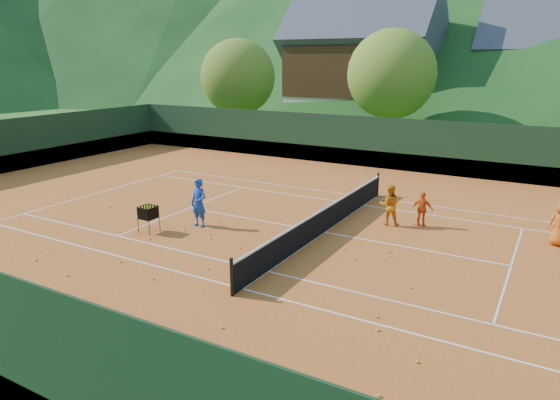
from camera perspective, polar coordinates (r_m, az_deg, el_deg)
The scene contains 42 objects.
ground at distance 18.71m, azimuth 5.08°, elevation -3.74°, with size 400.00×400.00×0.00m, color #2C531A.
clay_court at distance 18.70m, azimuth 5.08°, elevation -3.71°, with size 40.00×24.00×0.02m, color #B3541D.
coach at distance 19.26m, azimuth -9.25°, elevation -0.33°, with size 0.68×0.45×1.87m, color #1841A2.
student_a at distance 19.69m, azimuth 12.41°, elevation -0.56°, with size 0.77×0.60×1.59m, color orange.
student_b at distance 19.86m, azimuth 15.95°, elevation -1.04°, with size 0.79×0.33×1.35m, color #EE5515.
tennis_ball_0 at distance 12.42m, azimuth 11.12°, elevation -14.36°, with size 0.07×0.07×0.07m, color #C9EA27.
tennis_ball_1 at distance 18.08m, azimuth -7.94°, elevation -4.35°, with size 0.07×0.07×0.07m, color #C9EA27.
tennis_ball_2 at distance 17.83m, azimuth -26.09°, elevation -6.18°, with size 0.07×0.07×0.07m, color #C9EA27.
tennis_ball_3 at distance 18.83m, azimuth -25.07°, elevation -4.93°, with size 0.07×0.07×0.07m, color #C9EA27.
tennis_ball_4 at distance 19.83m, azimuth -7.06°, elevation -2.49°, with size 0.07×0.07×0.07m, color #C9EA27.
tennis_ball_5 at distance 18.52m, azimuth -14.65°, elevation -4.24°, with size 0.07×0.07×0.07m, color #C9EA27.
tennis_ball_6 at distance 15.86m, azimuth -25.64°, elevation -8.80°, with size 0.07×0.07×0.07m, color #C9EA27.
tennis_ball_7 at distance 15.57m, azimuth -8.27°, elevation -7.76°, with size 0.07×0.07×0.07m, color #C9EA27.
tennis_ball_8 at distance 12.69m, azimuth -18.00°, elevation -14.19°, with size 0.07×0.07×0.07m, color #C9EA27.
tennis_ball_9 at distance 16.69m, azimuth -17.76°, elevation -6.74°, with size 0.07×0.07×0.07m, color #C9EA27.
tennis_ball_10 at distance 17.11m, azimuth -4.59°, elevation -5.44°, with size 0.07×0.07×0.07m, color #C9EA27.
tennis_ball_11 at distance 16.81m, azimuth 12.49°, elevation -6.18°, with size 0.07×0.07×0.07m, color #C9EA27.
tennis_ball_12 at distance 19.16m, azimuth -10.90°, elevation -3.32°, with size 0.07×0.07×0.07m, color #C9EA27.
tennis_ball_13 at distance 19.47m, azimuth -17.80°, elevation -3.50°, with size 0.07×0.07×0.07m, color #C9EA27.
tennis_ball_14 at distance 16.22m, azimuth -23.11°, elevation -7.94°, with size 0.07×0.07×0.07m, color #C9EA27.
tennis_ball_15 at distance 12.97m, azimuth 11.00°, elevation -12.96°, with size 0.07×0.07×0.07m, color #C9EA27.
tennis_ball_16 at distance 14.71m, azimuth 14.80°, elevation -9.60°, with size 0.07×0.07×0.07m, color #C9EA27.
tennis_ball_17 at distance 22.92m, azimuth -18.85°, elevation -0.72°, with size 0.07×0.07×0.07m, color #C9EA27.
tennis_ball_18 at distance 10.38m, azimuth 11.25°, elevation -21.07°, with size 0.07×0.07×0.07m, color #C9EA27.
tennis_ball_19 at distance 17.09m, azimuth 7.46°, elevation -5.54°, with size 0.07×0.07×0.07m, color #C9EA27.
tennis_ball_20 at distance 12.38m, azimuth -6.61°, elevation -14.24°, with size 0.07×0.07×0.07m, color #C9EA27.
tennis_ball_21 at distance 16.31m, azimuth 8.42°, elevation -6.65°, with size 0.07×0.07×0.07m, color #C9EA27.
tennis_ball_22 at distance 15.19m, azimuth -14.26°, elevation -8.72°, with size 0.07×0.07×0.07m, color #C9EA27.
tennis_ball_23 at distance 11.49m, azimuth 15.40°, elevation -17.37°, with size 0.07×0.07×0.07m, color #C9EA27.
tennis_ball_24 at distance 17.08m, azimuth 12.35°, elevation -5.80°, with size 0.07×0.07×0.07m, color #C9EA27.
tennis_ball_25 at distance 18.48m, azimuth -7.99°, elevation -3.91°, with size 0.07×0.07×0.07m, color #C9EA27.
tennis_ball_26 at distance 23.11m, azimuth -16.71°, elevation -0.40°, with size 0.07×0.07×0.07m, color #C9EA27.
tennis_ball_28 at distance 12.20m, azimuth -17.84°, elevation -15.45°, with size 0.07×0.07×0.07m, color #C9EA27.
tennis_ball_29 at distance 15.37m, azimuth -24.75°, elevation -9.47°, with size 0.07×0.07×0.07m, color #C9EA27.
court_lines at distance 18.70m, azimuth 5.08°, elevation -3.67°, with size 23.83×11.03×0.00m.
tennis_net at distance 18.54m, azimuth 5.12°, elevation -2.22°, with size 0.10×12.07×1.10m.
perimeter_fence at distance 18.32m, azimuth 5.17°, elevation 0.00°, with size 40.40×24.24×3.00m.
ball_hopper at distance 19.04m, azimuth -14.84°, elevation -1.44°, with size 0.57×0.57×1.00m.
chalet_left at distance 49.21m, azimuth 9.40°, elevation 14.89°, with size 13.80×9.93×12.92m.
chalet_mid at distance 50.12m, azimuth 28.91°, elevation 12.46°, with size 12.65×8.82×11.45m.
tree_a at distance 41.28m, azimuth -4.83°, elevation 13.83°, with size 6.00×6.00×7.88m.
tree_b at distance 37.81m, azimuth 12.67°, elevation 13.83°, with size 6.40×6.40×8.40m.
Camera 1 is at (7.24, -16.09, 6.23)m, focal length 32.00 mm.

